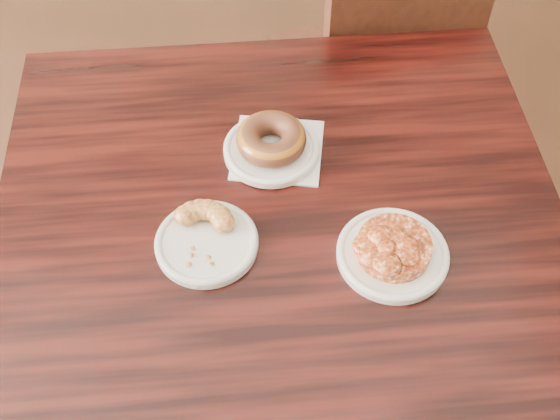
{
  "coord_description": "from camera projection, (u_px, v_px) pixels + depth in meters",
  "views": [
    {
      "loc": [
        0.09,
        -0.48,
        1.62
      ],
      "look_at": [
        0.18,
        0.15,
        0.8
      ],
      "focal_mm": 45.0,
      "sensor_mm": 36.0,
      "label": 1
    }
  ],
  "objects": [
    {
      "name": "apple_fritter",
      "position": [
        395.0,
        245.0,
        1.02
      ],
      "size": [
        0.15,
        0.15,
        0.04
      ],
      "primitive_type": null,
      "color": "#471407",
      "rests_on": "plate_fritter"
    },
    {
      "name": "plate_fritter",
      "position": [
        392.0,
        255.0,
        1.04
      ],
      "size": [
        0.17,
        0.17,
        0.01
      ],
      "primitive_type": "cylinder",
      "color": "white",
      "rests_on": "cafe_table"
    },
    {
      "name": "cruller_fragment",
      "position": [
        205.0,
        235.0,
        1.03
      ],
      "size": [
        0.11,
        0.11,
        0.03
      ],
      "primitive_type": null,
      "color": "brown",
      "rests_on": "plate_cruller"
    },
    {
      "name": "cafe_table",
      "position": [
        281.0,
        339.0,
        1.38
      ],
      "size": [
        0.94,
        0.94,
        0.75
      ],
      "primitive_type": "cube",
      "rotation": [
        0.0,
        0.0,
        -0.06
      ],
      "color": "black",
      "rests_on": "floor"
    },
    {
      "name": "chair_far",
      "position": [
        364.0,
        70.0,
        1.74
      ],
      "size": [
        0.49,
        0.49,
        0.9
      ],
      "primitive_type": null,
      "rotation": [
        0.0,
        0.0,
        3.34
      ],
      "color": "black",
      "rests_on": "floor"
    },
    {
      "name": "napkin",
      "position": [
        278.0,
        150.0,
        1.17
      ],
      "size": [
        0.18,
        0.18,
        0.0
      ],
      "primitive_type": "cube",
      "rotation": [
        0.0,
        0.0,
        -0.25
      ],
      "color": "white",
      "rests_on": "cafe_table"
    },
    {
      "name": "plate_cruller",
      "position": [
        207.0,
        243.0,
        1.05
      ],
      "size": [
        0.16,
        0.16,
        0.01
      ],
      "primitive_type": "cylinder",
      "color": "silver",
      "rests_on": "cafe_table"
    },
    {
      "name": "glazed_donut",
      "position": [
        271.0,
        139.0,
        1.14
      ],
      "size": [
        0.12,
        0.12,
        0.04
      ],
      "primitive_type": "torus",
      "color": "brown",
      "rests_on": "plate_donut"
    },
    {
      "name": "plate_donut",
      "position": [
        271.0,
        150.0,
        1.16
      ],
      "size": [
        0.16,
        0.16,
        0.01
      ],
      "primitive_type": "cylinder",
      "color": "white",
      "rests_on": "napkin"
    }
  ]
}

